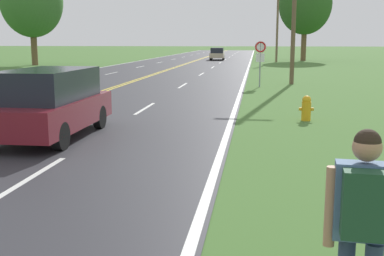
# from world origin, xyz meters

# --- Properties ---
(hitchhiker_person) EXTENTS (0.59, 0.45, 1.75)m
(hitchhiker_person) POSITION_xyz_m (8.20, 3.50, 1.07)
(hitchhiker_person) COLOR navy
(hitchhiker_person) RESTS_ON ground
(fire_hydrant) EXTENTS (0.44, 0.28, 0.77)m
(fire_hydrant) POSITION_xyz_m (8.87, 14.63, 0.39)
(fire_hydrant) COLOR gold
(fire_hydrant) RESTS_ON ground
(traffic_sign) EXTENTS (0.60, 0.10, 2.39)m
(traffic_sign) POSITION_xyz_m (7.50, 25.29, 1.79)
(traffic_sign) COLOR gray
(traffic_sign) RESTS_ON ground
(utility_pole_far) EXTENTS (1.80, 0.24, 9.15)m
(utility_pole_far) POSITION_xyz_m (9.50, 55.19, 4.73)
(utility_pole_far) COLOR brown
(utility_pole_far) RESTS_ON ground
(tree_left_verge) EXTENTS (6.19, 6.19, 10.21)m
(tree_left_verge) POSITION_xyz_m (12.85, 59.36, 6.62)
(tree_left_verge) COLOR brown
(tree_left_verge) RESTS_ON ground
(tree_mid_treeline) EXTENTS (5.96, 5.96, 9.55)m
(tree_mid_treeline) POSITION_xyz_m (-14.44, 45.17, 6.10)
(tree_mid_treeline) COLOR brown
(tree_mid_treeline) RESTS_ON ground
(car_maroon_van_approaching) EXTENTS (1.93, 4.43, 1.72)m
(car_maroon_van_approaching) POSITION_xyz_m (2.17, 11.10, 0.90)
(car_maroon_van_approaching) COLOR black
(car_maroon_van_approaching) RESTS_ON ground
(car_champagne_van_mid_near) EXTENTS (1.92, 4.82, 1.51)m
(car_champagne_van_mid_near) POSITION_xyz_m (2.42, 60.29, 0.82)
(car_champagne_van_mid_near) COLOR black
(car_champagne_van_mid_near) RESTS_ON ground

